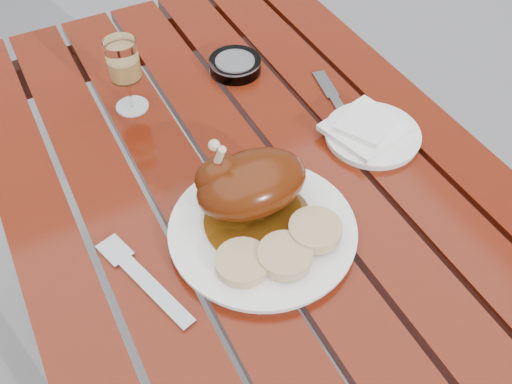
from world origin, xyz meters
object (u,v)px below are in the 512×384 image
(table, at_px, (250,286))
(wine_glass, at_px, (126,76))
(side_plate, at_px, (372,135))
(ashtray, at_px, (235,65))
(dinner_plate, at_px, (263,231))

(table, xyz_separation_m, wine_glass, (-0.12, 0.25, 0.45))
(wine_glass, distance_m, side_plate, 0.46)
(ashtray, bearing_deg, dinner_plate, -110.51)
(dinner_plate, relative_size, wine_glass, 1.99)
(ashtray, bearing_deg, table, -111.69)
(table, xyz_separation_m, dinner_plate, (-0.05, -0.14, 0.38))
(table, bearing_deg, dinner_plate, -108.28)
(table, height_order, dinner_plate, dinner_plate)
(side_plate, bearing_deg, table, 171.33)
(table, bearing_deg, ashtray, 68.31)
(side_plate, xyz_separation_m, ashtray, (-0.13, 0.30, 0.01))
(table, relative_size, wine_glass, 8.24)
(side_plate, bearing_deg, dinner_plate, -159.60)
(table, relative_size, side_plate, 6.92)
(dinner_plate, height_order, side_plate, dinner_plate)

